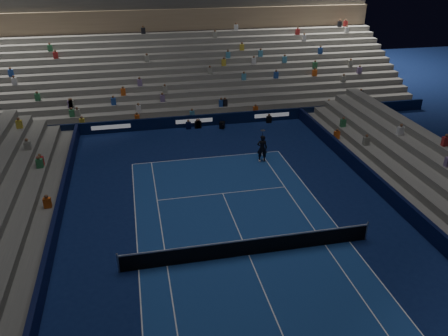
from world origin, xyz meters
The scene contains 9 objects.
ground centered at (0.00, 0.00, 0.00)m, with size 90.00×90.00×0.00m, color #0C1948.
court_surface centered at (0.00, 0.00, 0.01)m, with size 10.97×23.77×0.01m, color navy.
sponsor_barrier_far centered at (0.00, 18.50, 0.50)m, with size 44.00×0.25×1.00m, color black.
sponsor_barrier_east centered at (9.70, 0.00, 0.50)m, with size 0.25×37.00×1.00m, color black.
sponsor_barrier_west centered at (-9.70, 0.00, 0.50)m, with size 0.25×37.00×1.00m, color black.
grandstand_main centered at (0.00, 27.90, 3.38)m, with size 44.00×15.20×11.20m.
tennis_net centered at (0.00, 0.00, 0.50)m, with size 12.90×0.10×1.10m.
tennis_player centered at (3.77, 10.52, 1.00)m, with size 0.73×0.48×2.01m, color black.
broadcast_camera centered at (2.30, 17.53, 0.29)m, with size 0.59×0.95×0.57m.
Camera 1 is at (-4.98, -17.40, 13.86)m, focal length 35.53 mm.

